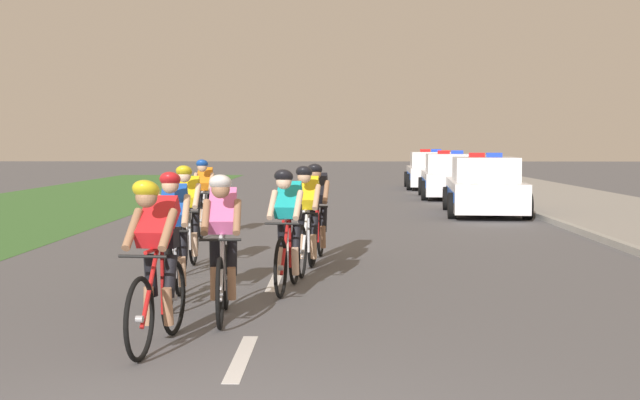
{
  "coord_description": "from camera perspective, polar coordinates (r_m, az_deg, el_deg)",
  "views": [
    {
      "loc": [
        0.8,
        -4.47,
        1.84
      ],
      "look_at": [
        0.61,
        6.54,
        1.1
      ],
      "focal_mm": 47.52,
      "sensor_mm": 36.0,
      "label": 1
    }
  ],
  "objects": [
    {
      "name": "police_car_third",
      "position": [
        34.5,
        7.44,
        1.9
      ],
      "size": [
        2.16,
        4.48,
        1.59
      ],
      "color": "white",
      "rests_on": "ground"
    },
    {
      "name": "lane_markings_centre",
      "position": [
        11.33,
        -3.07,
        -5.49
      ],
      "size": [
        0.14,
        17.6,
        0.01
      ],
      "color": "white",
      "rests_on": "ground"
    },
    {
      "name": "police_car_nearest",
      "position": [
        22.19,
        11.03,
        0.79
      ],
      "size": [
        2.27,
        4.53,
        1.59
      ],
      "color": "white",
      "rests_on": "ground"
    },
    {
      "name": "cyclist_second",
      "position": [
        8.87,
        -6.58,
        -3.01
      ],
      "size": [
        0.44,
        1.72,
        1.56
      ],
      "color": "black",
      "rests_on": "ground"
    },
    {
      "name": "cyclist_third",
      "position": [
        9.77,
        -9.84,
        -2.41
      ],
      "size": [
        0.44,
        1.72,
        1.56
      ],
      "color": "black",
      "rests_on": "ground"
    },
    {
      "name": "cyclist_sixth",
      "position": [
        12.39,
        -8.9,
        -1.08
      ],
      "size": [
        0.42,
        1.72,
        1.56
      ],
      "color": "black",
      "rests_on": "ground"
    },
    {
      "name": "cyclist_lead",
      "position": [
        7.73,
        -10.96,
        -4.07
      ],
      "size": [
        0.45,
        1.72,
        1.56
      ],
      "color": "black",
      "rests_on": "ground"
    },
    {
      "name": "cyclist_seventh",
      "position": [
        13.2,
        -0.21,
        -0.73
      ],
      "size": [
        0.45,
        1.72,
        1.56
      ],
      "color": "black",
      "rests_on": "ground"
    },
    {
      "name": "cyclist_fifth",
      "position": [
        11.98,
        -0.89,
        -1.2
      ],
      "size": [
        0.45,
        1.72,
        1.56
      ],
      "color": "black",
      "rests_on": "ground"
    },
    {
      "name": "cyclist_eighth",
      "position": [
        16.75,
        -7.8,
        0.21
      ],
      "size": [
        0.42,
        1.72,
        1.56
      ],
      "color": "black",
      "rests_on": "ground"
    },
    {
      "name": "kerb_edge",
      "position": [
        19.22,
        16.06,
        -1.6
      ],
      "size": [
        0.16,
        60.0,
        0.13
      ],
      "primitive_type": "cube",
      "color": "#9E9E99",
      "rests_on": "ground"
    },
    {
      "name": "cyclist_fourth",
      "position": [
        10.5,
        -2.2,
        -1.92
      ],
      "size": [
        0.46,
        1.72,
        1.56
      ],
      "color": "black",
      "rests_on": "ground"
    },
    {
      "name": "police_car_second",
      "position": [
        28.69,
        8.74,
        1.49
      ],
      "size": [
        2.21,
        4.51,
        1.59
      ],
      "color": "silver",
      "rests_on": "ground"
    }
  ]
}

